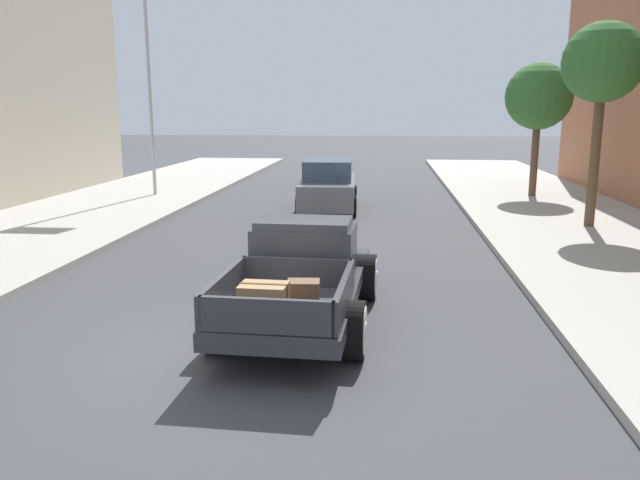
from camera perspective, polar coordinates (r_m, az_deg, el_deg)
ground_plane at (r=8.67m, az=-7.66°, el=-10.37°), size 140.00×140.00×0.00m
hotrod_truck_gunmetal at (r=9.88m, az=-1.49°, el=-2.87°), size 2.32×4.99×1.58m
car_background_grey at (r=20.53m, az=0.74°, el=4.87°), size 2.01×4.37×1.65m
flagpole at (r=23.97m, az=-14.95°, el=17.47°), size 1.74×0.16×9.16m
street_tree_second at (r=18.26m, az=24.35°, el=14.32°), size 2.07×2.07×5.32m
street_tree_third at (r=24.06m, az=19.28°, el=12.17°), size 2.35×2.35×4.72m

